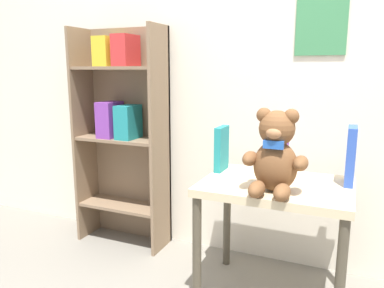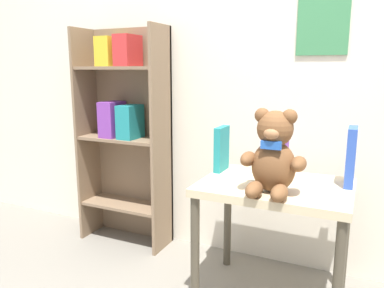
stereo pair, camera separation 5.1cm
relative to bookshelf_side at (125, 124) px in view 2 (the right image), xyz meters
name	(u,v)px [view 2 (the right image)]	position (x,y,z in m)	size (l,w,h in m)	color
wall_back	(257,34)	(0.77, 0.14, 0.51)	(4.80, 0.07, 2.50)	silver
bookshelf_side	(125,124)	(0.00, 0.00, 0.00)	(0.56, 0.23, 1.31)	#7F664C
display_table	(275,201)	(0.98, -0.26, -0.25)	(0.65, 0.49, 0.57)	beige
teddy_bear	(273,155)	(1.00, -0.39, -0.01)	(0.26, 0.24, 0.35)	brown
book_standing_teal	(222,149)	(0.69, -0.16, -0.06)	(0.03, 0.13, 0.22)	teal
book_standing_purple	(281,156)	(0.98, -0.17, -0.07)	(0.04, 0.14, 0.21)	purple
book_standing_blue	(351,157)	(1.28, -0.15, -0.04)	(0.04, 0.14, 0.26)	#2D51B7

